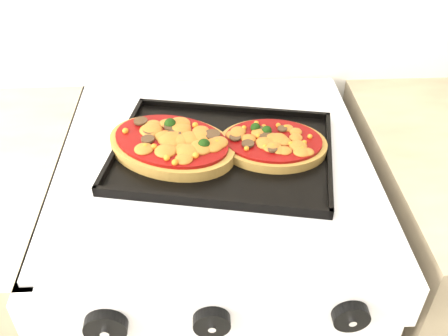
{
  "coord_description": "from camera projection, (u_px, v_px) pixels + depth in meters",
  "views": [
    {
      "loc": [
        -0.05,
        0.94,
        1.48
      ],
      "look_at": [
        -0.01,
        1.65,
        0.92
      ],
      "focal_mm": 40.0,
      "sensor_mm": 36.0,
      "label": 1
    }
  ],
  "objects": [
    {
      "name": "knob_right",
      "position": [
        351.0,
        316.0,
        0.73
      ],
      "size": [
        0.06,
        0.02,
        0.06
      ],
      "primitive_type": "cylinder",
      "rotation": [
        1.57,
        0.0,
        0.0
      ],
      "color": "black",
      "rests_on": "control_panel"
    },
    {
      "name": "control_panel",
      "position": [
        221.0,
        310.0,
        0.74
      ],
      "size": [
        0.6,
        0.02,
        0.09
      ],
      "primitive_type": "cube",
      "color": "white",
      "rests_on": "stove"
    },
    {
      "name": "stove",
      "position": [
        216.0,
        302.0,
        1.23
      ],
      "size": [
        0.6,
        0.6,
        0.91
      ],
      "primitive_type": "cube",
      "color": "white",
      "rests_on": "floor"
    },
    {
      "name": "knob_left",
      "position": [
        106.0,
        327.0,
        0.72
      ],
      "size": [
        0.06,
        0.02,
        0.06
      ],
      "primitive_type": "cylinder",
      "rotation": [
        1.57,
        0.0,
        0.0
      ],
      "color": "black",
      "rests_on": "control_panel"
    },
    {
      "name": "pizza_right",
      "position": [
        273.0,
        143.0,
        0.94
      ],
      "size": [
        0.22,
        0.18,
        0.03
      ],
      "primitive_type": null,
      "rotation": [
        0.0,
        0.0,
        -0.15
      ],
      "color": "olive",
      "rests_on": "baking_tray"
    },
    {
      "name": "pizza_left",
      "position": [
        171.0,
        143.0,
        0.93
      ],
      "size": [
        0.3,
        0.27,
        0.04
      ],
      "primitive_type": null,
      "rotation": [
        0.0,
        0.0,
        -0.47
      ],
      "color": "olive",
      "rests_on": "baking_tray"
    },
    {
      "name": "baking_tray",
      "position": [
        223.0,
        151.0,
        0.94
      ],
      "size": [
        0.46,
        0.37,
        0.02
      ],
      "primitive_type": "cube",
      "rotation": [
        0.0,
        0.0,
        -0.19
      ],
      "color": "black",
      "rests_on": "stove"
    },
    {
      "name": "knob_center",
      "position": [
        212.0,
        322.0,
        0.73
      ],
      "size": [
        0.06,
        0.02,
        0.06
      ],
      "primitive_type": "cylinder",
      "rotation": [
        1.57,
        0.0,
        0.0
      ],
      "color": "black",
      "rests_on": "control_panel"
    }
  ]
}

